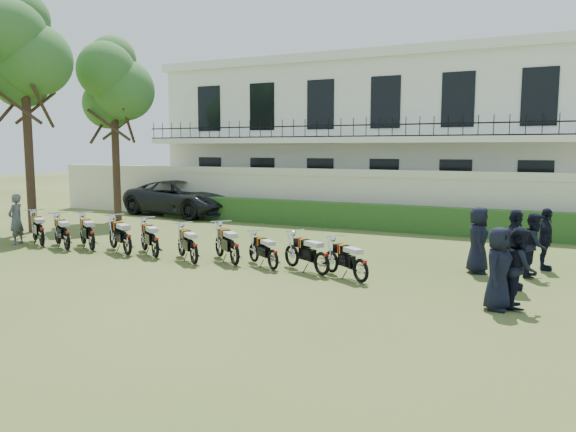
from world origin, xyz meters
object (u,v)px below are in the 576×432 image
(motorcycle_6, at_px, (235,248))
(officer_5, at_px, (545,239))
(motorcycle_8, at_px, (322,258))
(motorcycle_0, at_px, (41,232))
(officer_2, at_px, (514,250))
(officer_3, at_px, (478,240))
(motorcycle_7, at_px, (273,255))
(officer_1, at_px, (520,268))
(motorcycle_1, at_px, (67,235))
(inspector, at_px, (16,219))
(tree_west_mid, at_px, (24,51))
(officer_4, at_px, (534,245))
(motorcycle_3, at_px, (127,239))
(motorcycle_9, at_px, (361,265))
(suv, at_px, (183,198))
(officer_0, at_px, (498,269))
(motorcycle_4, at_px, (155,242))
(motorcycle_2, at_px, (92,235))
(tree_west_near, at_px, (114,84))
(motorcycle_5, at_px, (194,248))

(motorcycle_6, height_order, officer_5, officer_5)
(motorcycle_8, xyz_separation_m, officer_5, (4.91, 3.26, 0.34))
(motorcycle_0, bearing_deg, officer_2, -55.01)
(motorcycle_8, distance_m, officer_3, 4.03)
(motorcycle_0, relative_size, officer_5, 1.08)
(motorcycle_7, distance_m, officer_1, 6.03)
(motorcycle_7, relative_size, officer_5, 0.88)
(officer_5, bearing_deg, motorcycle_1, 101.72)
(inspector, bearing_deg, tree_west_mid, -154.50)
(officer_3, height_order, officer_4, officer_3)
(officer_1, relative_size, officer_2, 0.90)
(motorcycle_3, bearing_deg, motorcycle_1, 125.44)
(motorcycle_9, bearing_deg, motorcycle_8, 110.08)
(motorcycle_9, height_order, suv, suv)
(officer_0, distance_m, officer_1, 0.51)
(motorcycle_0, bearing_deg, motorcycle_3, -57.80)
(motorcycle_3, bearing_deg, motorcycle_4, -57.79)
(motorcycle_3, relative_size, motorcycle_8, 1.07)
(motorcycle_7, xyz_separation_m, officer_3, (4.78, 2.09, 0.42))
(motorcycle_2, bearing_deg, suv, 53.14)
(motorcycle_0, bearing_deg, officer_5, -45.60)
(motorcycle_2, height_order, motorcycle_7, motorcycle_2)
(officer_4, bearing_deg, motorcycle_1, 106.35)
(tree_west_mid, relative_size, officer_4, 5.55)
(motorcycle_4, bearing_deg, motorcycle_8, -52.96)
(officer_0, bearing_deg, tree_west_near, 78.57)
(motorcycle_1, relative_size, motorcycle_7, 1.22)
(motorcycle_0, bearing_deg, motorcycle_2, -54.73)
(motorcycle_3, distance_m, motorcycle_4, 1.00)
(inspector, bearing_deg, motorcycle_4, 75.94)
(motorcycle_2, distance_m, officer_3, 11.25)
(motorcycle_1, relative_size, officer_2, 0.97)
(motorcycle_3, xyz_separation_m, motorcycle_4, (1.00, 0.04, -0.02))
(tree_west_near, xyz_separation_m, motorcycle_5, (8.57, -6.33, -5.42))
(motorcycle_7, bearing_deg, motorcycle_0, 126.36)
(motorcycle_8, xyz_separation_m, suv, (-10.82, 8.84, 0.36))
(officer_0, bearing_deg, officer_4, 3.84)
(suv, bearing_deg, officer_0, -114.57)
(tree_west_mid, distance_m, motorcycle_6, 12.04)
(suv, height_order, officer_0, same)
(motorcycle_6, height_order, officer_3, officer_3)
(tree_west_near, height_order, motorcycle_2, tree_west_near)
(tree_west_mid, relative_size, motorcycle_1, 5.06)
(tree_west_near, bearing_deg, motorcycle_4, -40.83)
(officer_0, bearing_deg, motorcycle_0, 98.15)
(officer_2, bearing_deg, motorcycle_7, 96.54)
(motorcycle_1, bearing_deg, tree_west_near, 61.54)
(officer_1, distance_m, officer_3, 3.15)
(tree_west_mid, height_order, motorcycle_6, tree_west_mid)
(officer_5, bearing_deg, motorcycle_6, 110.00)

